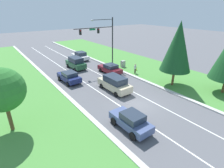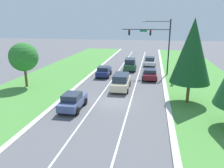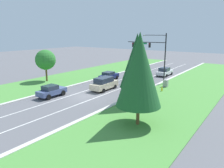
{
  "view_description": "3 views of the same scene",
  "coord_description": "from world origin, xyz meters",
  "px_view_note": "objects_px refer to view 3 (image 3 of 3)",
  "views": [
    {
      "loc": [
        -12.42,
        -12.06,
        9.9
      ],
      "look_at": [
        -0.47,
        4.3,
        1.16
      ],
      "focal_mm": 28.0,
      "sensor_mm": 36.0,
      "label": 1
    },
    {
      "loc": [
        3.84,
        -21.5,
        8.27
      ],
      "look_at": [
        -0.7,
        2.98,
        1.1
      ],
      "focal_mm": 35.0,
      "sensor_mm": 36.0,
      "label": 2
    },
    {
      "loc": [
        20.17,
        -21.66,
        8.72
      ],
      "look_at": [
        0.77,
        5.8,
        0.76
      ],
      "focal_mm": 35.0,
      "sensor_mm": 36.0,
      "label": 3
    }
  ],
  "objects_px": {
    "champagne_suv": "(104,83)",
    "navy_sedan": "(109,76)",
    "conifer_near_right_tree": "(139,70)",
    "oak_near_left_tree": "(45,60)",
    "forest_suv": "(139,72)",
    "slate_blue_sedan": "(51,91)",
    "conifer_far_right_tree": "(137,61)",
    "traffic_signal_mast": "(154,51)",
    "white_sedan": "(165,72)",
    "utility_cabinet": "(166,84)",
    "burgundy_sedan": "(142,81)",
    "fire_hydrant": "(162,89)",
    "pedestrian": "(152,86)"
  },
  "relations": [
    {
      "from": "conifer_near_right_tree",
      "to": "oak_near_left_tree",
      "type": "relative_size",
      "value": 1.53
    },
    {
      "from": "forest_suv",
      "to": "utility_cabinet",
      "type": "height_order",
      "value": "forest_suv"
    },
    {
      "from": "navy_sedan",
      "to": "white_sedan",
      "type": "bearing_deg",
      "value": 52.55
    },
    {
      "from": "slate_blue_sedan",
      "to": "utility_cabinet",
      "type": "bearing_deg",
      "value": 52.27
    },
    {
      "from": "navy_sedan",
      "to": "burgundy_sedan",
      "type": "distance_m",
      "value": 7.08
    },
    {
      "from": "oak_near_left_tree",
      "to": "fire_hydrant",
      "type": "bearing_deg",
      "value": 15.14
    },
    {
      "from": "conifer_far_right_tree",
      "to": "white_sedan",
      "type": "bearing_deg",
      "value": 102.18
    },
    {
      "from": "champagne_suv",
      "to": "white_sedan",
      "type": "bearing_deg",
      "value": 77.65
    },
    {
      "from": "champagne_suv",
      "to": "oak_near_left_tree",
      "type": "bearing_deg",
      "value": -175.18
    },
    {
      "from": "slate_blue_sedan",
      "to": "forest_suv",
      "type": "xyz_separation_m",
      "value": [
        3.62,
        18.75,
        0.18
      ]
    },
    {
      "from": "conifer_near_right_tree",
      "to": "oak_near_left_tree",
      "type": "distance_m",
      "value": 24.17
    },
    {
      "from": "pedestrian",
      "to": "conifer_near_right_tree",
      "type": "xyz_separation_m",
      "value": [
        4.12,
        -11.88,
        4.44
      ]
    },
    {
      "from": "pedestrian",
      "to": "white_sedan",
      "type": "bearing_deg",
      "value": -98.32
    },
    {
      "from": "traffic_signal_mast",
      "to": "conifer_far_right_tree",
      "type": "relative_size",
      "value": 1.0
    },
    {
      "from": "slate_blue_sedan",
      "to": "champagne_suv",
      "type": "height_order",
      "value": "champagne_suv"
    },
    {
      "from": "utility_cabinet",
      "to": "pedestrian",
      "type": "relative_size",
      "value": 0.72
    },
    {
      "from": "champagne_suv",
      "to": "conifer_far_right_tree",
      "type": "xyz_separation_m",
      "value": [
        7.54,
        -3.46,
        4.42
      ]
    },
    {
      "from": "white_sedan",
      "to": "utility_cabinet",
      "type": "xyz_separation_m",
      "value": [
        3.95,
        -9.32,
        -0.23
      ]
    },
    {
      "from": "utility_cabinet",
      "to": "conifer_far_right_tree",
      "type": "xyz_separation_m",
      "value": [
        0.32,
        -10.49,
        4.82
      ]
    },
    {
      "from": "pedestrian",
      "to": "conifer_near_right_tree",
      "type": "relative_size",
      "value": 0.19
    },
    {
      "from": "utility_cabinet",
      "to": "conifer_near_right_tree",
      "type": "xyz_separation_m",
      "value": [
        3.48,
        -15.78,
        4.77
      ]
    },
    {
      "from": "white_sedan",
      "to": "burgundy_sedan",
      "type": "relative_size",
      "value": 1.03
    },
    {
      "from": "burgundy_sedan",
      "to": "conifer_far_right_tree",
      "type": "relative_size",
      "value": 0.53
    },
    {
      "from": "conifer_near_right_tree",
      "to": "burgundy_sedan",
      "type": "bearing_deg",
      "value": 116.34
    },
    {
      "from": "white_sedan",
      "to": "pedestrian",
      "type": "xyz_separation_m",
      "value": [
        3.32,
        -13.22,
        0.1
      ]
    },
    {
      "from": "forest_suv",
      "to": "pedestrian",
      "type": "height_order",
      "value": "forest_suv"
    },
    {
      "from": "traffic_signal_mast",
      "to": "utility_cabinet",
      "type": "bearing_deg",
      "value": -30.48
    },
    {
      "from": "pedestrian",
      "to": "conifer_far_right_tree",
      "type": "height_order",
      "value": "conifer_far_right_tree"
    },
    {
      "from": "champagne_suv",
      "to": "burgundy_sedan",
      "type": "distance_m",
      "value": 6.82
    },
    {
      "from": "slate_blue_sedan",
      "to": "conifer_far_right_tree",
      "type": "height_order",
      "value": "conifer_far_right_tree"
    },
    {
      "from": "white_sedan",
      "to": "navy_sedan",
      "type": "xyz_separation_m",
      "value": [
        -6.87,
        -10.13,
        -0.02
      ]
    },
    {
      "from": "white_sedan",
      "to": "fire_hydrant",
      "type": "distance_m",
      "value": 13.02
    },
    {
      "from": "white_sedan",
      "to": "conifer_far_right_tree",
      "type": "bearing_deg",
      "value": -78.24
    },
    {
      "from": "navy_sedan",
      "to": "forest_suv",
      "type": "distance_m",
      "value": 6.35
    },
    {
      "from": "white_sedan",
      "to": "conifer_far_right_tree",
      "type": "relative_size",
      "value": 0.54
    },
    {
      "from": "champagne_suv",
      "to": "navy_sedan",
      "type": "distance_m",
      "value": 7.19
    },
    {
      "from": "white_sedan",
      "to": "navy_sedan",
      "type": "relative_size",
      "value": 1.05
    },
    {
      "from": "traffic_signal_mast",
      "to": "champagne_suv",
      "type": "height_order",
      "value": "traffic_signal_mast"
    },
    {
      "from": "forest_suv",
      "to": "pedestrian",
      "type": "relative_size",
      "value": 2.74
    },
    {
      "from": "forest_suv",
      "to": "burgundy_sedan",
      "type": "height_order",
      "value": "forest_suv"
    },
    {
      "from": "traffic_signal_mast",
      "to": "utility_cabinet",
      "type": "xyz_separation_m",
      "value": [
        3.07,
        -1.81,
        -5.07
      ]
    },
    {
      "from": "slate_blue_sedan",
      "to": "oak_near_left_tree",
      "type": "height_order",
      "value": "oak_near_left_tree"
    },
    {
      "from": "conifer_far_right_tree",
      "to": "utility_cabinet",
      "type": "bearing_deg",
      "value": 91.76
    },
    {
      "from": "slate_blue_sedan",
      "to": "conifer_far_right_tree",
      "type": "bearing_deg",
      "value": 18.34
    },
    {
      "from": "burgundy_sedan",
      "to": "fire_hydrant",
      "type": "distance_m",
      "value": 4.68
    },
    {
      "from": "slate_blue_sedan",
      "to": "pedestrian",
      "type": "height_order",
      "value": "pedestrian"
    },
    {
      "from": "slate_blue_sedan",
      "to": "pedestrian",
      "type": "bearing_deg",
      "value": 44.96
    },
    {
      "from": "burgundy_sedan",
      "to": "traffic_signal_mast",
      "type": "bearing_deg",
      "value": 75.2
    },
    {
      "from": "pedestrian",
      "to": "navy_sedan",
      "type": "bearing_deg",
      "value": -39.29
    },
    {
      "from": "forest_suv",
      "to": "utility_cabinet",
      "type": "bearing_deg",
      "value": -33.68
    }
  ]
}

